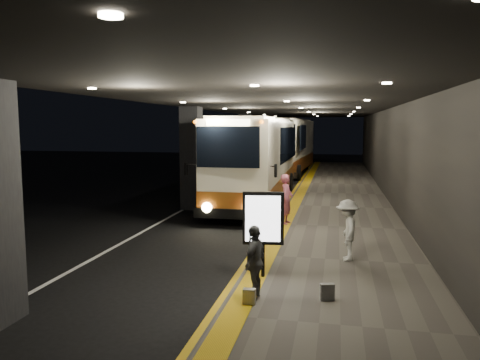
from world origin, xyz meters
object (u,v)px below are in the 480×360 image
(passenger_waiting_white, at_px, (347,230))
(bag_plain, at_px, (249,296))
(coach_second, at_px, (287,149))
(passenger_waiting_grey, at_px, (255,261))
(stanchion_post, at_px, (279,219))
(coach_main, at_px, (257,163))
(info_sign, at_px, (263,220))
(coach_third, at_px, (300,146))
(passenger_boarding, at_px, (286,199))
(bag_polka, at_px, (327,292))

(passenger_waiting_white, xyz_separation_m, bag_plain, (-1.91, -3.47, -0.63))
(coach_second, relative_size, passenger_waiting_grey, 8.61)
(stanchion_post, bearing_deg, coach_second, 95.37)
(coach_main, bearing_deg, info_sign, -80.92)
(coach_third, height_order, passenger_waiting_grey, coach_third)
(coach_third, distance_m, stanchion_post, 32.21)
(coach_third, relative_size, info_sign, 5.62)
(passenger_waiting_white, distance_m, passenger_waiting_grey, 3.60)
(coach_main, height_order, coach_second, coach_second)
(coach_third, relative_size, stanchion_post, 10.53)
(passenger_boarding, relative_size, bag_polka, 5.22)
(coach_third, xyz_separation_m, info_sign, (2.01, -36.26, -0.17))
(passenger_boarding, relative_size, info_sign, 0.89)
(passenger_waiting_grey, height_order, info_sign, info_sign)
(passenger_boarding, distance_m, bag_plain, 7.66)
(passenger_waiting_white, height_order, passenger_waiting_grey, passenger_waiting_white)
(passenger_boarding, height_order, bag_plain, passenger_boarding)
(passenger_waiting_grey, bearing_deg, info_sign, -166.65)
(passenger_boarding, bearing_deg, passenger_waiting_grey, -169.07)
(coach_main, distance_m, passenger_waiting_grey, 12.81)
(passenger_waiting_grey, relative_size, bag_plain, 4.85)
(coach_main, xyz_separation_m, coach_second, (0.03, 13.03, 0.07))
(coach_second, bearing_deg, stanchion_post, -81.79)
(coach_third, bearing_deg, bag_plain, -90.08)
(bag_plain, distance_m, info_sign, 2.04)
(coach_second, height_order, passenger_waiting_grey, coach_second)
(coach_main, distance_m, passenger_waiting_white, 10.35)
(passenger_waiting_grey, bearing_deg, passenger_waiting_white, 160.63)
(bag_plain, relative_size, stanchion_post, 0.29)
(coach_main, height_order, passenger_waiting_grey, coach_main)
(info_sign, relative_size, stanchion_post, 1.87)
(coach_third, xyz_separation_m, bag_plain, (2.01, -37.93, -1.35))
(coach_main, relative_size, passenger_waiting_white, 7.84)
(coach_main, height_order, info_sign, coach_main)
(bag_polka, height_order, info_sign, info_sign)
(bag_polka, bearing_deg, coach_second, 97.81)
(coach_main, distance_m, stanchion_post, 7.55)
(bag_polka, distance_m, stanchion_post, 5.52)
(passenger_boarding, xyz_separation_m, stanchion_post, (-0.02, -1.84, -0.35))
(passenger_waiting_white, bearing_deg, coach_main, -159.30)
(coach_third, height_order, passenger_waiting_white, coach_third)
(passenger_waiting_white, distance_m, bag_polka, 3.05)
(passenger_waiting_white, height_order, info_sign, info_sign)
(coach_main, xyz_separation_m, passenger_waiting_white, (3.96, -9.52, -0.90))
(info_sign, bearing_deg, bag_plain, -97.61)
(coach_second, relative_size, info_sign, 6.46)
(coach_main, distance_m, passenger_boarding, 5.77)
(info_sign, bearing_deg, passenger_waiting_white, 36.18)
(passenger_waiting_white, height_order, bag_plain, passenger_waiting_white)
(coach_second, distance_m, stanchion_post, 20.36)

